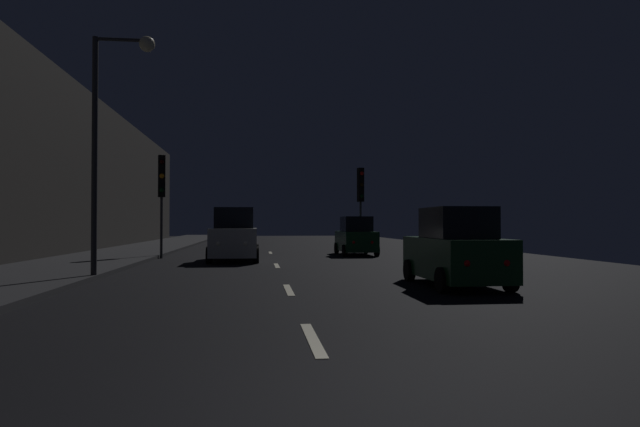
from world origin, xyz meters
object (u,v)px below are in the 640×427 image
object	(u,v)px
car_parked_right_far	(356,237)
car_parked_right_near	(456,250)
car_approaching_headlights	(234,237)
traffic_light_far_left	(162,184)
traffic_light_far_right	(361,191)
streetlamp_overhead	(112,116)

from	to	relation	value
car_parked_right_far	car_parked_right_near	size ratio (longest dim) A/B	0.97
car_approaching_headlights	car_parked_right_near	xyz separation A→B (m)	(5.92, -10.13, -0.12)
car_approaching_headlights	car_parked_right_near	bearing A→B (deg)	30.32
traffic_light_far_left	traffic_light_far_right	distance (m)	11.10
traffic_light_far_left	car_approaching_headlights	bearing A→B (deg)	46.26
car_approaching_headlights	car_parked_right_near	size ratio (longest dim) A/B	1.13
traffic_light_far_right	car_approaching_headlights	distance (m)	9.73
traffic_light_far_left	car_parked_right_far	size ratio (longest dim) A/B	1.22
car_approaching_headlights	car_parked_right_near	world-z (taller)	car_approaching_headlights
traffic_light_far_right	car_approaching_headlights	size ratio (longest dim) A/B	1.05
traffic_light_far_right	car_parked_right_near	size ratio (longest dim) A/B	1.19
streetlamp_overhead	car_parked_right_far	distance (m)	15.00
traffic_light_far_right	car_approaching_headlights	xyz separation A→B (m)	(-6.73, -6.62, -2.37)
car_parked_right_far	car_parked_right_near	distance (m)	13.89
car_approaching_headlights	car_parked_right_near	distance (m)	11.74
traffic_light_far_right	streetlamp_overhead	world-z (taller)	streetlamp_overhead
streetlamp_overhead	traffic_light_far_right	bearing A→B (deg)	55.51
streetlamp_overhead	car_parked_right_near	world-z (taller)	streetlamp_overhead
car_approaching_headlights	streetlamp_overhead	bearing A→B (deg)	-21.92
car_approaching_headlights	traffic_light_far_left	bearing A→B (deg)	-120.39
traffic_light_far_right	car_parked_right_far	xyz separation A→B (m)	(-0.80, -2.87, -2.52)
streetlamp_overhead	car_approaching_headlights	xyz separation A→B (m)	(3.08, 7.66, -3.55)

